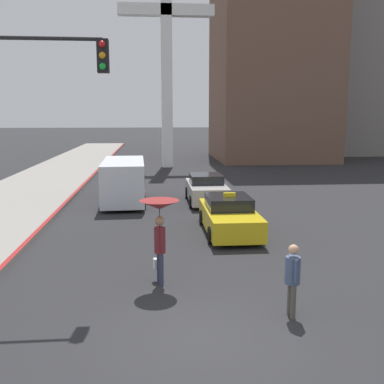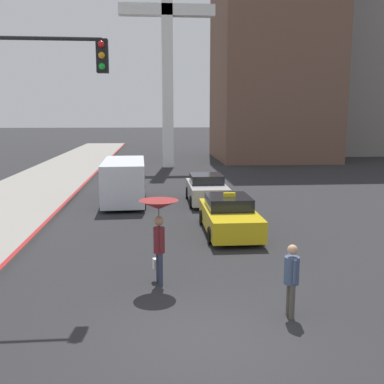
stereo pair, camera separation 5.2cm
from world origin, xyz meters
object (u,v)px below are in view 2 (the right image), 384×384
Objects in this scene: taxi at (229,216)px; pedestrian_with_umbrella at (159,217)px; sedan_red at (207,189)px; pedestrian_man at (292,274)px; ambulance_van at (124,179)px; monument_cross at (167,45)px; traffic_light at (16,111)px.

taxi is 2.00× the size of pedestrian_with_umbrella.
sedan_red is 2.53× the size of pedestrian_man.
ambulance_van is at bearing -55.50° from taxi.
pedestrian_man is (0.16, -7.20, 0.33)m from taxi.
taxi is 0.25× the size of monument_cross.
ambulance_van is 11.36m from pedestrian_with_umbrella.
sedan_red is 1.86× the size of pedestrian_with_umbrella.
traffic_light reaches higher than pedestrian_with_umbrella.
monument_cross is (-1.73, 29.02, 9.02)m from pedestrian_man.
pedestrian_man is (4.44, -13.43, -0.22)m from ambulance_van.
ambulance_van is at bearing -162.35° from pedestrian_man.
pedestrian_with_umbrella reaches higher than pedestrian_man.
pedestrian_with_umbrella is 0.13× the size of monument_cross.
sedan_red is at bearing -84.88° from monument_cross.
pedestrian_man is at bearing -21.62° from traffic_light.
traffic_light is 0.37× the size of monument_cross.
traffic_light is at bearing -99.75° from monument_cross.
sedan_red is at bearing -88.56° from taxi.
monument_cross is at bearing -16.88° from pedestrian_with_umbrella.
ambulance_van reaches higher than sedan_red.
sedan_red is 11.26m from pedestrian_with_umbrella.
monument_cross is (4.56, 26.53, 5.51)m from traffic_light.
sedan_red is 0.76× the size of ambulance_van.
monument_cross is at bearing -85.88° from taxi.
ambulance_van reaches higher than taxi.
pedestrian_man is 0.25× the size of traffic_light.
monument_cross is at bearing -177.24° from pedestrian_man.
pedestrian_with_umbrella is at bearing -4.95° from traffic_light.
taxi reaches higher than sedan_red.
sedan_red is 0.64× the size of traffic_light.
pedestrian_with_umbrella reaches higher than sedan_red.
sedan_red is at bearing 60.61° from traffic_light.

